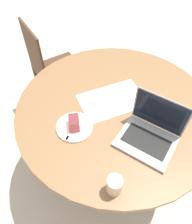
{
  "coord_description": "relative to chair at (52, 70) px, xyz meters",
  "views": [
    {
      "loc": [
        0.05,
        -0.91,
        1.81
      ],
      "look_at": [
        -0.11,
        -0.11,
        0.82
      ],
      "focal_mm": 35.0,
      "sensor_mm": 36.0,
      "label": 1
    }
  ],
  "objects": [
    {
      "name": "plate",
      "position": [
        0.45,
        -0.81,
        0.3
      ],
      "size": [
        0.21,
        0.21,
        0.01
      ],
      "color": "white",
      "rests_on": "dining_table"
    },
    {
      "name": "coffee_glass",
      "position": [
        0.72,
        -1.13,
        0.35
      ],
      "size": [
        0.07,
        0.07,
        0.11
      ],
      "color": "#C6AD89",
      "rests_on": "dining_table"
    },
    {
      "name": "cake_slice",
      "position": [
        0.45,
        -0.81,
        0.34
      ],
      "size": [
        0.08,
        0.11,
        0.07
      ],
      "rotation": [
        0.0,
        0.0,
        1.89
      ],
      "color": "#B74C51",
      "rests_on": "plate"
    },
    {
      "name": "dining_table",
      "position": [
        0.66,
        -0.6,
        0.15
      ],
      "size": [
        1.25,
        1.25,
        0.78
      ],
      "color": "brown",
      "rests_on": "ground_plane"
    },
    {
      "name": "chair",
      "position": [
        0.0,
        0.0,
        0.0
      ],
      "size": [
        0.59,
        0.59,
        0.94
      ],
      "rotation": [
        0.0,
        0.0,
        5.47
      ],
      "color": "#472D1E",
      "rests_on": "ground_plane"
    },
    {
      "name": "fork",
      "position": [
        0.44,
        -0.85,
        0.31
      ],
      "size": [
        0.05,
        0.17,
        0.0
      ],
      "rotation": [
        0.0,
        0.0,
        4.52
      ],
      "color": "silver",
      "rests_on": "plate"
    },
    {
      "name": "ground_plane",
      "position": [
        0.66,
        -0.6,
        -0.48
      ],
      "size": [
        12.0,
        12.0,
        0.0
      ],
      "primitive_type": "plane",
      "color": "#B7AD9E"
    },
    {
      "name": "paper_document",
      "position": [
        0.64,
        -0.56,
        0.3
      ],
      "size": [
        0.48,
        0.44,
        0.0
      ],
      "rotation": [
        0.0,
        0.0,
        0.59
      ],
      "color": "white",
      "rests_on": "dining_table"
    },
    {
      "name": "laptop",
      "position": [
        0.87,
        -0.8,
        0.34
      ],
      "size": [
        0.37,
        0.34,
        0.25
      ],
      "rotation": [
        0.0,
        0.0,
        9.04
      ],
      "color": "gray",
      "rests_on": "dining_table"
    }
  ]
}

